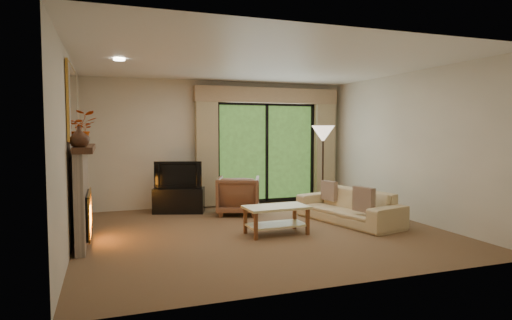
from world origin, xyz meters
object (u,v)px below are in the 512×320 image
object	(u,v)px
sofa	(348,206)
media_console	(179,200)
coffee_table	(276,220)
armchair	(238,195)

from	to	relation	value
sofa	media_console	bearing A→B (deg)	-138.94
sofa	coffee_table	world-z (taller)	sofa
media_console	sofa	distance (m)	3.19
sofa	coffee_table	bearing A→B (deg)	-89.85
media_console	armchair	size ratio (longest dim) A/B	1.20
media_console	armchair	world-z (taller)	armchair
media_console	armchair	distance (m)	1.17
media_console	sofa	size ratio (longest dim) A/B	0.49
media_console	armchair	bearing A→B (deg)	-9.42
media_console	sofa	xyz separation A→B (m)	(2.60, -1.86, 0.04)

